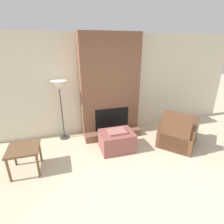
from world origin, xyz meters
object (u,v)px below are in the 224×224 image
side_table (24,151)px  floor_lamp_left (59,88)px  armchair (178,134)px  ottoman (117,141)px

side_table → floor_lamp_left: bearing=55.6°
side_table → floor_lamp_left: size_ratio=0.37×
side_table → floor_lamp_left: (0.76, 1.11, 0.91)m
armchair → side_table: 3.42m
ottoman → armchair: 1.52m
ottoman → floor_lamp_left: size_ratio=0.50×
ottoman → armchair: size_ratio=0.58×
ottoman → side_table: (-1.91, -0.20, 0.21)m
ottoman → floor_lamp_left: bearing=141.6°
armchair → floor_lamp_left: floor_lamp_left is taller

